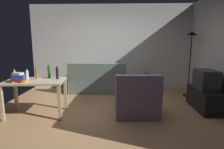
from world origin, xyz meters
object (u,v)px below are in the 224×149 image
object	(u,v)px
couch	(98,82)
bottle_dark	(57,73)
torchiere_lamp	(191,46)
tv	(206,80)
armchair	(137,100)
bottle_clear	(27,75)
book_stack	(19,78)
bottle_green	(49,72)
potted_plant	(147,80)
bottle_amber	(37,74)
bottle_squat	(15,75)
tv_stand	(204,99)
desk	(35,85)

from	to	relation	value
couch	bottle_dark	xyz separation A→B (m)	(-0.68, -1.73, 0.58)
couch	torchiere_lamp	xyz separation A→B (m)	(2.62, -0.31, 1.11)
tv	bottle_dark	world-z (taller)	bottle_dark
armchair	bottle_clear	xyz separation A→B (m)	(-2.37, 0.06, 0.53)
torchiere_lamp	book_stack	world-z (taller)	torchiere_lamp
bottle_green	bottle_dark	distance (m)	0.24
couch	potted_plant	distance (m)	1.56
couch	bottle_amber	distance (m)	2.13
couch	bottle_squat	size ratio (longest dim) A/B	8.08
tv_stand	bottle_clear	world-z (taller)	bottle_clear
potted_plant	armchair	bearing A→B (deg)	-103.36
tv_stand	tv	size ratio (longest dim) A/B	1.83
desk	couch	bearing A→B (deg)	54.60
bottle_amber	bottle_dark	xyz separation A→B (m)	(0.45, -0.01, 0.02)
desk	bottle_amber	world-z (taller)	bottle_amber
bottle_green	book_stack	size ratio (longest dim) A/B	1.03
tv	bottle_squat	xyz separation A→B (m)	(-4.21, -0.40, 0.15)
tv	bottle_clear	xyz separation A→B (m)	(-3.97, -0.34, 0.15)
armchair	bottle_dark	size ratio (longest dim) A/B	3.34
couch	tv_stand	distance (m)	2.96
tv	potted_plant	distance (m)	2.05
potted_plant	armchair	distance (m)	2.15
torchiere_lamp	tv	bearing A→B (deg)	-89.81
tv	book_stack	distance (m)	4.03
desk	tv	bearing A→B (deg)	2.88
couch	potted_plant	bearing A→B (deg)	-168.44
bottle_clear	bottle_green	xyz separation A→B (m)	(0.45, 0.10, 0.05)
tv	bottle_green	xyz separation A→B (m)	(-3.52, -0.24, 0.19)
bottle_green	armchair	bearing A→B (deg)	-4.86
bottle_clear	bottle_amber	size ratio (longest dim) A/B	0.84
potted_plant	book_stack	size ratio (longest dim) A/B	1.97
armchair	book_stack	xyz separation A→B (m)	(-2.38, -0.29, 0.53)
bottle_clear	torchiere_lamp	bearing A→B (deg)	19.54
potted_plant	armchair	xyz separation A→B (m)	(-0.50, -2.09, -0.01)
book_stack	armchair	bearing A→B (deg)	6.91
torchiere_lamp	desk	world-z (taller)	torchiere_lamp
armchair	desk	bearing A→B (deg)	0.03
desk	bottle_green	xyz separation A→B (m)	(0.22, 0.25, 0.24)
torchiere_lamp	potted_plant	size ratio (longest dim) A/B	3.18
tv_stand	torchiere_lamp	bearing A→B (deg)	0.00
bottle_green	torchiere_lamp	bearing A→B (deg)	20.36
couch	bottle_green	xyz separation A→B (m)	(-0.89, -1.61, 0.59)
armchair	bottle_dark	xyz separation A→B (m)	(-1.71, 0.05, 0.56)
couch	book_stack	bearing A→B (deg)	56.89
tv	armchair	size ratio (longest dim) A/B	0.64
couch	bottle_amber	size ratio (longest dim) A/B	6.91
tv_stand	bottle_clear	distance (m)	4.03
tv	desk	size ratio (longest dim) A/B	0.48
bottle_amber	bottle_green	bearing A→B (deg)	22.98
tv_stand	couch	bearing A→B (deg)	62.26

